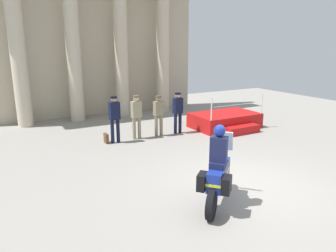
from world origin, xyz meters
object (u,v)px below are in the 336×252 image
Objects in this scene: officer_in_row_1 at (136,114)px; motorcycle_with_rider at (218,172)px; officer_in_row_2 at (159,112)px; reviewing_stand at (226,121)px; officer_in_row_0 at (115,116)px; officer_in_row_3 at (178,110)px; briefcase_on_ground at (106,138)px.

officer_in_row_1 is 0.89× the size of motorcycle_with_rider.
reviewing_stand is at bearing 170.09° from officer_in_row_2.
officer_in_row_0 is 1.08× the size of officer_in_row_2.
briefcase_on_ground is at bearing -7.24° from officer_in_row_3.
briefcase_on_ground is at bearing -6.64° from officer_in_row_1.
officer_in_row_2 is 2.29m from briefcase_on_ground.
briefcase_on_ground is at bearing 55.69° from motorcycle_with_rider.
officer_in_row_3 is at bearing 172.36° from officer_in_row_1.
officer_in_row_3 is at bearing 26.35° from motorcycle_with_rider.
officer_in_row_1 is (0.91, 0.09, -0.03)m from officer_in_row_0.
officer_in_row_1 is 1.04× the size of officer_in_row_2.
motorcycle_with_rider is (-2.29, -5.63, -0.20)m from officer_in_row_3.
officer_in_row_2 is at bearing -7.04° from officer_in_row_3.
officer_in_row_2 reaches higher than reviewing_stand.
briefcase_on_ground is (-3.02, 0.13, -0.81)m from officer_in_row_3.
officer_in_row_1 is at bearing -7.64° from officer_in_row_3.
officer_in_row_1 reaches higher than briefcase_on_ground.
officer_in_row_2 is 4.51× the size of briefcase_on_ground.
officer_in_row_0 is 1.03× the size of officer_in_row_1.
officer_in_row_1 reaches higher than officer_in_row_3.
officer_in_row_2 is 5.84m from motorcycle_with_rider.
officer_in_row_0 is at bearing 0.98° from officer_in_row_1.
officer_in_row_2 reaches higher than briefcase_on_ground.
motorcycle_with_rider is at bearing -82.78° from briefcase_on_ground.
officer_in_row_1 is 5.74m from motorcycle_with_rider.
reviewing_stand is 4.17m from officer_in_row_1.
reviewing_stand is 5.06m from officer_in_row_0.
officer_in_row_0 is (-5.01, 0.24, 0.73)m from reviewing_stand.
officer_in_row_0 is 0.92× the size of motorcycle_with_rider.
officer_in_row_1 is at bearing -1.78° from briefcase_on_ground.
officer_in_row_0 is at bearing 177.24° from reviewing_stand.
officer_in_row_0 is 1.04× the size of officer_in_row_3.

